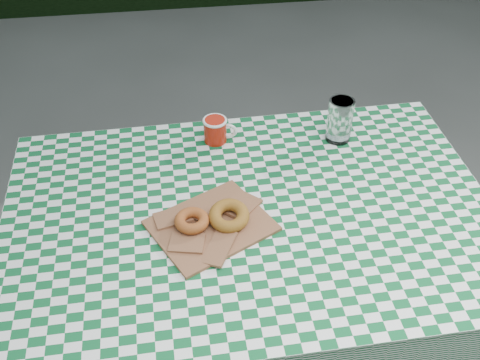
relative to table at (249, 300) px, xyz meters
name	(u,v)px	position (x,y,z in m)	size (l,w,h in m)	color
ground	(289,323)	(0.18, 0.16, -0.38)	(60.00, 60.00, 0.00)	#53534E
table	(249,300)	(0.00, 0.00, 0.00)	(1.30, 0.87, 0.75)	brown
tablecloth	(251,213)	(0.00, 0.00, 0.38)	(1.32, 0.89, 0.01)	#0D5529
paper_bag	(211,225)	(-0.11, -0.04, 0.39)	(0.29, 0.23, 0.02)	#996142
bagel_front	(192,221)	(-0.16, -0.04, 0.41)	(0.09, 0.09, 0.03)	#A05621
bagel_back	(229,216)	(-0.06, -0.04, 0.41)	(0.11, 0.11, 0.03)	olive
coffee_mug	(215,130)	(-0.06, 0.33, 0.42)	(0.14, 0.14, 0.08)	#AA1B0A
drinking_glass	(340,120)	(0.32, 0.29, 0.45)	(0.08, 0.08, 0.14)	white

